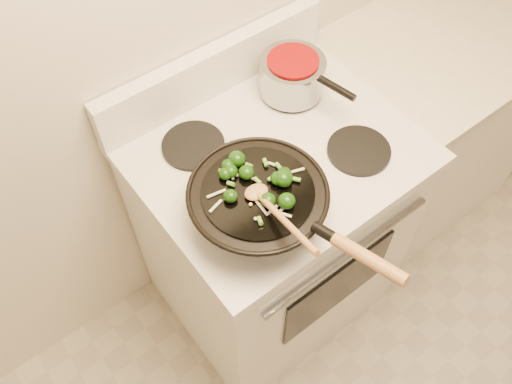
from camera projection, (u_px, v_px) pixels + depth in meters
stove at (271, 230)px, 1.91m from camera, size 0.78×0.67×1.08m
counter_unit at (418, 127)px, 2.20m from camera, size 0.83×0.62×0.91m
wok at (259, 203)px, 1.34m from camera, size 0.35×0.58×0.19m
stirfry at (258, 179)px, 1.31m from camera, size 0.26×0.23×0.04m
wooden_spoon at (272, 208)px, 1.24m from camera, size 0.07×0.27×0.10m
saucepan at (293, 75)px, 1.61m from camera, size 0.20×0.31×0.12m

